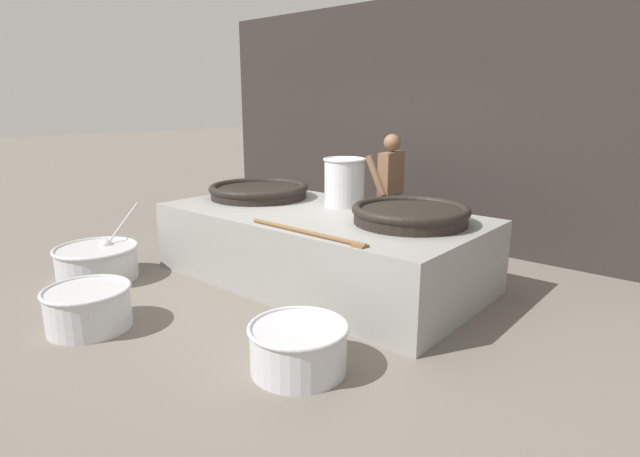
{
  "coord_description": "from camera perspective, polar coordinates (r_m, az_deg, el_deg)",
  "views": [
    {
      "loc": [
        3.52,
        -4.14,
        1.96
      ],
      "look_at": [
        0.0,
        0.0,
        0.59
      ],
      "focal_mm": 28.0,
      "sensor_mm": 36.0,
      "label": 1
    }
  ],
  "objects": [
    {
      "name": "back_wall",
      "position": [
        7.38,
        12.1,
        11.74
      ],
      "size": [
        7.61,
        0.24,
        3.39
      ],
      "primitive_type": "cube",
      "color": "#2D2826",
      "rests_on": "ground_plane"
    },
    {
      "name": "giant_wok_near",
      "position": [
        6.42,
        -7.0,
        4.33
      ],
      "size": [
        1.26,
        1.26,
        0.17
      ],
      "color": "black",
      "rests_on": "hearth_platform"
    },
    {
      "name": "stirring_paddle",
      "position": [
        4.55,
        -1.18,
        -0.51
      ],
      "size": [
        1.4,
        0.11,
        0.04
      ],
      "rotation": [
        0.0,
        0.0,
        -0.03
      ],
      "color": "brown",
      "rests_on": "hearth_platform"
    },
    {
      "name": "cook",
      "position": [
        6.66,
        8.0,
        4.43
      ],
      "size": [
        0.39,
        0.59,
        1.58
      ],
      "rotation": [
        0.0,
        0.0,
        3.24
      ],
      "color": "brown",
      "rests_on": "ground_plane"
    },
    {
      "name": "stock_pot",
      "position": [
        5.84,
        2.8,
        5.41
      ],
      "size": [
        0.5,
        0.5,
        0.56
      ],
      "color": "silver",
      "rests_on": "hearth_platform"
    },
    {
      "name": "prep_bowl_meat",
      "position": [
        3.83,
        -2.49,
        -13.2
      ],
      "size": [
        0.76,
        0.76,
        0.36
      ],
      "color": "silver",
      "rests_on": "ground_plane"
    },
    {
      "name": "ground_plane",
      "position": [
        5.78,
        0.0,
        -5.71
      ],
      "size": [
        60.0,
        60.0,
        0.0
      ],
      "primitive_type": "plane",
      "color": "slate"
    },
    {
      "name": "giant_wok_far",
      "position": [
        5.07,
        10.28,
        1.68
      ],
      "size": [
        1.18,
        1.18,
        0.18
      ],
      "color": "black",
      "rests_on": "hearth_platform"
    },
    {
      "name": "prep_bowl_extra",
      "position": [
        4.94,
        -24.97,
        -8.02
      ],
      "size": [
        0.76,
        0.76,
        0.38
      ],
      "color": "silver",
      "rests_on": "ground_plane"
    },
    {
      "name": "hearth_platform",
      "position": [
        5.66,
        0.0,
        -1.94
      ],
      "size": [
        3.59,
        1.89,
        0.79
      ],
      "color": "gray",
      "rests_on": "ground_plane"
    },
    {
      "name": "prep_bowl_vegetables",
      "position": [
        6.25,
        -24.11,
        -3.37
      ],
      "size": [
        0.92,
        1.16,
        0.76
      ],
      "color": "silver",
      "rests_on": "ground_plane"
    }
  ]
}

